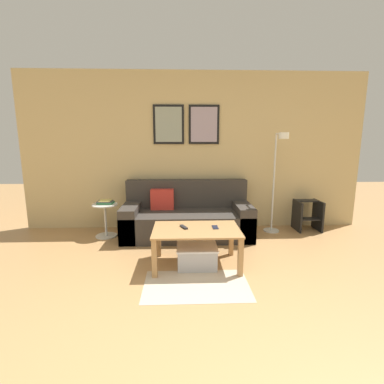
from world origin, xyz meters
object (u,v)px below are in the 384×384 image
Objects in this scene: floor_lamp at (277,178)px; step_stool at (308,214)px; couch at (187,217)px; coffee_table at (196,235)px; side_table at (105,217)px; storage_bin at (197,255)px; cell_phone at (215,227)px; book_stack at (105,202)px; remote_control at (184,227)px.

step_stool is at bearing 15.89° from floor_lamp.
couch is 1.93× the size of coffee_table.
side_table is (-1.34, 1.06, -0.07)m from coffee_table.
storage_bin is 0.40m from cell_phone.
cell_phone is (1.56, -1.06, -0.08)m from book_stack.
storage_bin is 0.37m from remote_control.
remote_control reaches higher than cell_phone.
cell_phone is 0.28× the size of step_stool.
remote_control is (-0.15, 0.05, 0.34)m from storage_bin.
cell_phone is at bearing 8.74° from coffee_table.
floor_lamp is 10.51× the size of remote_control.
cell_phone is (-1.07, -1.04, -0.45)m from floor_lamp.
step_stool is (0.61, 0.17, -0.64)m from floor_lamp.
storage_bin is at bearing -85.00° from couch.
book_stack is at bearing 140.47° from storage_bin.
cell_phone is (0.22, 0.05, 0.33)m from storage_bin.
remote_control is at bearing -41.55° from book_stack.
couch reaches higher than cell_phone.
couch is 1.10m from coffee_table.
floor_lamp is at bearing 40.28° from storage_bin.
couch reaches higher than side_table.
floor_lamp is at bearing -0.29° from book_stack.
remote_control reaches higher than storage_bin.
floor_lamp reaches higher than coffee_table.
remote_control is at bearing -92.98° from couch.
couch is 2.00m from step_stool.
step_stool is at bearing 6.37° from remote_control.
cell_phone is (0.22, 0.03, 0.08)m from coffee_table.
coffee_table is 1.73m from book_stack.
remote_control is 2.39m from step_stool.
couch is at bearing 104.78° from cell_phone.
coffee_table is at bearing -85.21° from couch.
storage_bin is 1.86m from floor_lamp.
book_stack is at bearing -177.18° from step_stool.
storage_bin is at bearing -38.70° from side_table.
cell_phone is (0.32, -1.06, 0.18)m from couch.
couch is 1.07m from remote_control.
coffee_table is at bearing -173.13° from cell_phone.
book_stack is 1.65× the size of remote_control.
coffee_table is 2.28m from step_stool.
side_table is 2.06× the size of book_stack.
storage_bin is (0.10, -1.11, -0.15)m from couch.
coffee_table is 0.17m from remote_control.
step_stool is at bearing 4.52° from couch.
step_stool is at bearing 33.72° from storage_bin.
storage_bin is (0.01, -0.02, -0.25)m from coffee_table.
couch is at bearing 1.30° from side_table.
remote_control is (1.19, -1.05, -0.08)m from book_stack.
coffee_table is (0.09, -1.09, 0.09)m from couch.
floor_lamp reaches higher than couch.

